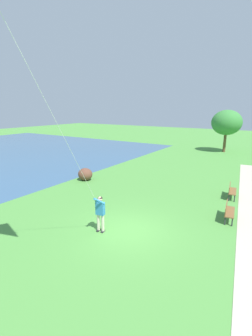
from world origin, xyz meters
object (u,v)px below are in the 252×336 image
at_px(park_bench_far_walkway, 231,190).
at_px(person_kite_flyer, 100,211).
at_px(park_bench_near_walkway, 228,210).
at_px(lakeside_shrub, 85,174).
at_px(tree_horizon_far, 227,123).

bearing_deg(park_bench_far_walkway, person_kite_flyer, -118.45).
height_order(person_kite_flyer, park_bench_far_walkway, person_kite_flyer).
distance_m(person_kite_flyer, park_bench_far_walkway, 9.14).
relative_size(person_kite_flyer, park_bench_near_walkway, 1.18).
bearing_deg(lakeside_shrub, park_bench_near_walkway, -6.54).
bearing_deg(lakeside_shrub, person_kite_flyer, -43.10).
height_order(tree_horizon_far, lakeside_shrub, tree_horizon_far).
xyz_separation_m(park_bench_far_walkway, tree_horizon_far, (-3.83, 17.27, 3.30)).
bearing_deg(park_bench_far_walkway, park_bench_near_walkway, -82.73).
bearing_deg(lakeside_shrub, tree_horizon_far, 70.96).
bearing_deg(tree_horizon_far, park_bench_near_walkway, -78.36).
bearing_deg(person_kite_flyer, park_bench_far_walkway, 61.55).
distance_m(park_bench_near_walkway, lakeside_shrub, 11.06).
xyz_separation_m(person_kite_flyer, tree_horizon_far, (0.52, 25.28, 2.76)).
xyz_separation_m(person_kite_flyer, park_bench_far_walkway, (4.35, 8.02, -0.54)).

